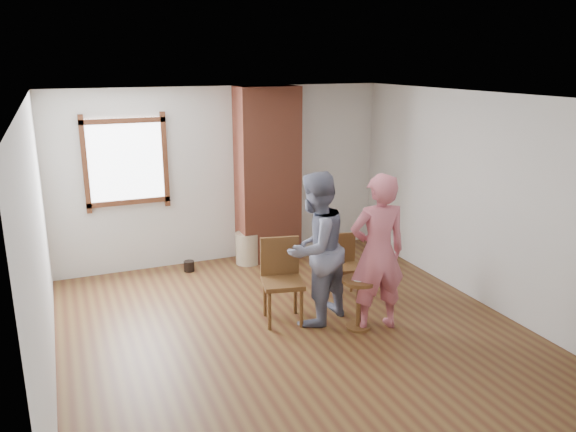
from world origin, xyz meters
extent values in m
plane|color=brown|center=(0.00, 0.00, 0.00)|extent=(5.50, 5.50, 0.00)
cube|color=silver|center=(0.00, 2.75, 1.30)|extent=(5.00, 0.04, 2.60)
cube|color=silver|center=(-2.50, 0.00, 1.30)|extent=(0.04, 5.50, 2.60)
cube|color=silver|center=(2.50, 0.00, 1.30)|extent=(0.04, 5.50, 2.60)
cube|color=white|center=(0.00, 0.00, 2.60)|extent=(5.00, 5.50, 0.04)
cube|color=#552C18|center=(-1.40, 2.71, 1.60)|extent=(1.14, 0.06, 1.34)
cube|color=white|center=(-1.40, 2.73, 1.60)|extent=(1.00, 0.02, 1.20)
cube|color=#9A4D36|center=(0.60, 2.50, 1.30)|extent=(0.90, 0.50, 2.60)
cylinder|color=tan|center=(0.23, 2.40, 0.24)|extent=(0.47, 0.47, 0.47)
cylinder|color=black|center=(-0.67, 2.40, 0.08)|extent=(0.20, 0.20, 0.15)
cube|color=brown|center=(-0.02, 0.38, 0.49)|extent=(0.54, 0.54, 0.05)
cylinder|color=brown|center=(-0.24, 0.24, 0.24)|extent=(0.04, 0.04, 0.49)
cylinder|color=brown|center=(0.12, 0.16, 0.24)|extent=(0.04, 0.04, 0.49)
cylinder|color=brown|center=(-0.16, 0.60, 0.24)|extent=(0.04, 0.04, 0.49)
cylinder|color=brown|center=(0.20, 0.52, 0.24)|extent=(0.04, 0.04, 0.49)
cube|color=brown|center=(0.03, 0.58, 0.73)|extent=(0.45, 0.14, 0.49)
cube|color=brown|center=(0.97, 0.73, 0.41)|extent=(0.45, 0.45, 0.05)
cylinder|color=brown|center=(0.79, 0.61, 0.20)|extent=(0.04, 0.04, 0.41)
cylinder|color=brown|center=(1.09, 0.55, 0.20)|extent=(0.04, 0.04, 0.41)
cylinder|color=brown|center=(0.85, 0.91, 0.20)|extent=(0.04, 0.04, 0.41)
cylinder|color=brown|center=(1.15, 0.85, 0.20)|extent=(0.04, 0.04, 0.41)
cube|color=brown|center=(1.00, 0.90, 0.61)|extent=(0.38, 0.11, 0.41)
cylinder|color=brown|center=(0.71, -0.11, 0.58)|extent=(0.40, 0.40, 0.04)
cylinder|color=brown|center=(0.71, -0.11, 0.29)|extent=(0.06, 0.06, 0.54)
cylinder|color=brown|center=(0.71, -0.11, 0.01)|extent=(0.28, 0.28, 0.03)
cylinder|color=white|center=(0.71, -0.11, 0.60)|extent=(0.18, 0.18, 0.01)
cube|color=white|center=(0.72, -0.11, 0.64)|extent=(0.08, 0.07, 0.06)
imported|color=#121533|center=(0.33, 0.26, 0.89)|extent=(1.08, 1.00, 1.78)
imported|color=#CC6676|center=(0.91, -0.14, 0.90)|extent=(0.71, 0.52, 1.80)
camera|label=1|loc=(-2.27, -5.19, 2.97)|focal=35.00mm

